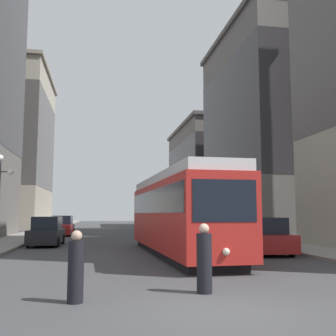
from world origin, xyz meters
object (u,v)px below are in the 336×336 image
(streetcar, at_px, (177,212))
(parked_car_left_near, at_px, (47,232))
(parked_car_right_far, at_px, (263,237))
(transit_bus, at_px, (177,214))
(pedestrian_crossing_far, at_px, (204,260))
(pedestrian_crossing_near, at_px, (76,269))
(parked_car_left_mid, at_px, (63,226))

(streetcar, distance_m, parked_car_left_near, 10.04)
(parked_car_left_near, bearing_deg, parked_car_right_far, -30.21)
(parked_car_left_near, bearing_deg, streetcar, -43.55)
(transit_bus, height_order, pedestrian_crossing_far, transit_bus)
(parked_car_right_far, relative_size, pedestrian_crossing_near, 2.92)
(streetcar, relative_size, transit_bus, 1.10)
(parked_car_left_mid, bearing_deg, parked_car_left_near, -88.69)
(streetcar, bearing_deg, parked_car_left_near, 133.14)
(streetcar, height_order, transit_bus, streetcar)
(parked_car_left_near, bearing_deg, parked_car_left_mid, 91.46)
(streetcar, distance_m, parked_car_right_far, 4.63)
(streetcar, distance_m, parked_car_left_mid, 19.76)
(parked_car_left_near, bearing_deg, transit_bus, 40.34)
(transit_bus, distance_m, parked_car_right_far, 15.30)
(parked_car_left_near, relative_size, pedestrian_crossing_near, 2.83)
(parked_car_left_near, distance_m, parked_car_left_mid, 11.38)
(transit_bus, height_order, parked_car_left_mid, transit_bus)
(parked_car_left_mid, relative_size, pedestrian_crossing_near, 2.70)
(pedestrian_crossing_near, height_order, pedestrian_crossing_far, pedestrian_crossing_far)
(parked_car_left_mid, relative_size, parked_car_right_far, 0.93)
(pedestrian_crossing_near, xyz_separation_m, pedestrian_crossing_far, (3.20, 0.57, 0.06))
(streetcar, relative_size, pedestrian_crossing_far, 7.91)
(parked_car_right_far, bearing_deg, transit_bus, -81.88)
(transit_bus, distance_m, parked_car_left_mid, 10.62)
(parked_car_left_mid, xyz_separation_m, pedestrian_crossing_near, (2.70, -28.28, -0.08))
(transit_bus, xyz_separation_m, pedestrian_crossing_near, (-7.34, -25.00, -1.18))
(streetcar, bearing_deg, pedestrian_crossing_near, -115.58)
(parked_car_left_mid, bearing_deg, pedestrian_crossing_near, -83.23)
(streetcar, bearing_deg, transit_bus, 76.94)
(parked_car_right_far, xyz_separation_m, pedestrian_crossing_near, (-8.79, -9.82, -0.08))
(pedestrian_crossing_far, bearing_deg, parked_car_right_far, 83.68)
(parked_car_left_near, distance_m, pedestrian_crossing_far, 17.37)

